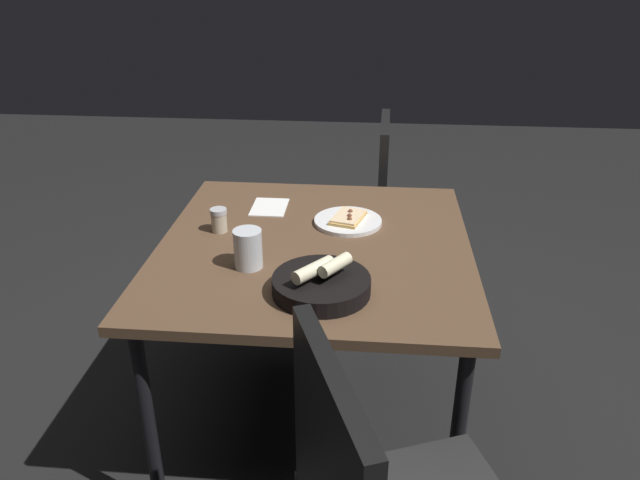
{
  "coord_description": "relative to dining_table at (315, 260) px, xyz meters",
  "views": [
    {
      "loc": [
        -1.67,
        -0.17,
        1.54
      ],
      "look_at": [
        -0.02,
        -0.02,
        0.72
      ],
      "focal_mm": 34.07,
      "sensor_mm": 36.0,
      "label": 1
    }
  ],
  "objects": [
    {
      "name": "napkin",
      "position": [
        0.26,
        0.18,
        0.06
      ],
      "size": [
        0.16,
        0.12,
        0.0
      ],
      "color": "white",
      "rests_on": "dining_table"
    },
    {
      "name": "ground",
      "position": [
        0.0,
        0.0,
        -0.64
      ],
      "size": [
        8.0,
        8.0,
        0.0
      ],
      "primitive_type": "plane",
      "color": "black"
    },
    {
      "name": "pepper_shaker",
      "position": [
        0.06,
        0.31,
        0.1
      ],
      "size": [
        0.05,
        0.05,
        0.08
      ],
      "color": "#BFB299",
      "rests_on": "dining_table"
    },
    {
      "name": "pizza_plate",
      "position": [
        0.16,
        -0.1,
        0.07
      ],
      "size": [
        0.22,
        0.22,
        0.04
      ],
      "color": "white",
      "rests_on": "dining_table"
    },
    {
      "name": "dining_table",
      "position": [
        0.0,
        0.0,
        0.0
      ],
      "size": [
        1.0,
        0.96,
        0.7
      ],
      "color": "brown",
      "rests_on": "ground"
    },
    {
      "name": "chair_near",
      "position": [
        0.84,
        -0.1,
        -0.15
      ],
      "size": [
        0.45,
        0.45,
        0.86
      ],
      "color": "#2D2D2D",
      "rests_on": "ground"
    },
    {
      "name": "beer_glass",
      "position": [
        -0.17,
        0.17,
        0.11
      ],
      "size": [
        0.08,
        0.08,
        0.11
      ],
      "color": "silver",
      "rests_on": "dining_table"
    },
    {
      "name": "bread_basket",
      "position": [
        -0.29,
        -0.05,
        0.09
      ],
      "size": [
        0.26,
        0.26,
        0.1
      ],
      "color": "black",
      "rests_on": "dining_table"
    }
  ]
}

